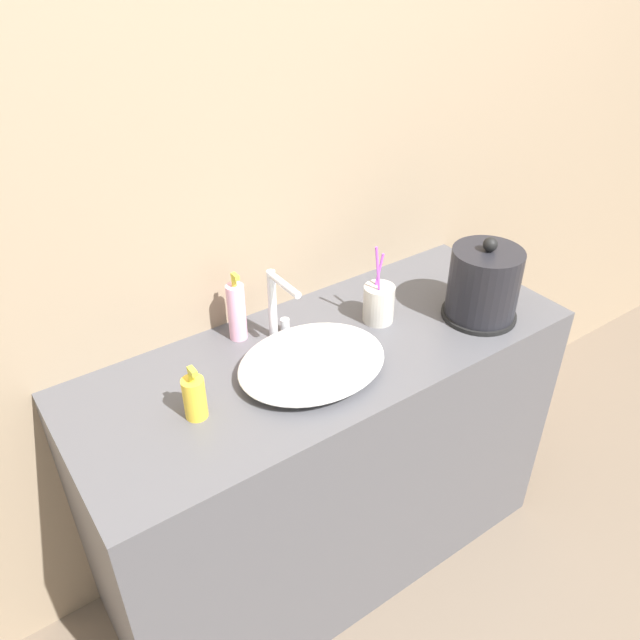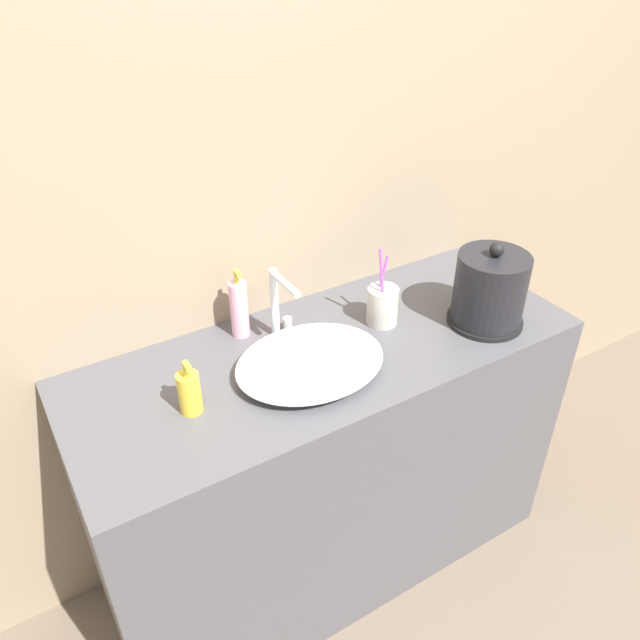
% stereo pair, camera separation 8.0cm
% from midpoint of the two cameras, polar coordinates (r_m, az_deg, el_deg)
% --- Properties ---
extents(ground_plane, '(12.00, 12.00, 0.00)m').
position_cam_midpoint_polar(ground_plane, '(2.05, 6.00, -25.05)').
color(ground_plane, '#6B5B4C').
extents(wall_back, '(6.00, 0.04, 2.60)m').
position_cam_midpoint_polar(wall_back, '(1.57, -3.15, 17.24)').
color(wall_back, gray).
rests_on(wall_back, ground_plane).
extents(vanity_counter, '(1.32, 0.51, 0.81)m').
position_cam_midpoint_polar(vanity_counter, '(1.85, 1.94, -12.86)').
color(vanity_counter, '#4C4C51').
rests_on(vanity_counter, ground_plane).
extents(sink_basin, '(0.37, 0.30, 0.06)m').
position_cam_midpoint_polar(sink_basin, '(1.49, 0.65, -3.83)').
color(sink_basin, white).
rests_on(sink_basin, vanity_counter).
extents(faucet, '(0.06, 0.13, 0.20)m').
position_cam_midpoint_polar(faucet, '(1.56, -2.30, 1.65)').
color(faucet, silver).
rests_on(faucet, vanity_counter).
extents(electric_kettle, '(0.20, 0.20, 0.24)m').
position_cam_midpoint_polar(electric_kettle, '(1.70, 16.54, 2.47)').
color(electric_kettle, black).
rests_on(electric_kettle, vanity_counter).
extents(toothbrush_cup, '(0.08, 0.08, 0.23)m').
position_cam_midpoint_polar(toothbrush_cup, '(1.66, 7.11, 1.32)').
color(toothbrush_cup, '#B7B2A8').
rests_on(toothbrush_cup, vanity_counter).
extents(lotion_bottle, '(0.05, 0.05, 0.19)m').
position_cam_midpoint_polar(lotion_bottle, '(1.60, -5.97, 1.02)').
color(lotion_bottle, '#EAA8C6').
rests_on(lotion_bottle, vanity_counter).
extents(shampoo_bottle, '(0.05, 0.05, 0.14)m').
position_cam_midpoint_polar(shampoo_bottle, '(1.39, -10.22, -6.53)').
color(shampoo_bottle, gold).
rests_on(shampoo_bottle, vanity_counter).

